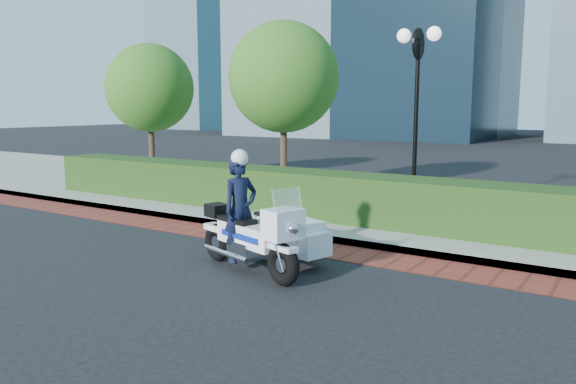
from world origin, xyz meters
The scene contains 8 objects.
ground centered at (0.00, 0.00, 0.00)m, with size 120.00×120.00×0.00m, color black.
brick_strip centered at (0.00, 1.50, 0.01)m, with size 60.00×1.00×0.01m, color maroon.
sidewalk centered at (0.00, 6.00, 0.07)m, with size 60.00×8.00×0.15m, color gray.
hedge_main centered at (0.00, 3.60, 0.65)m, with size 18.00×1.20×1.00m, color black.
lamppost centered at (1.00, 5.20, 2.96)m, with size 1.02×0.70×4.21m.
tree_a centered at (-9.00, 6.50, 3.22)m, with size 3.00×3.00×4.58m.
tree_b centered at (-3.50, 6.50, 3.43)m, with size 3.20×3.20×4.89m.
police_motorcycle centered at (0.38, -0.02, 0.67)m, with size 2.36×2.05×1.95m.
Camera 1 is at (5.60, -7.26, 2.62)m, focal length 35.00 mm.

